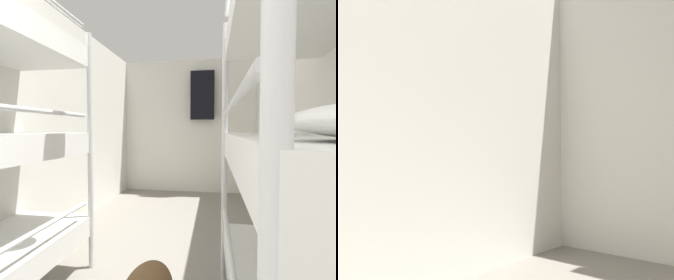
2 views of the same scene
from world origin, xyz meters
TOP-DOWN VIEW (x-y plane):
  - wall_left at (-1.28, 2.63)m, footprint 0.06×5.38m
  - wall_right at (1.28, 2.63)m, footprint 0.06×5.38m
  - wall_back at (0.00, 5.29)m, footprint 2.63×0.06m
  - bunk_stack_right_near at (0.91, 1.39)m, footprint 0.71×1.78m
  - hanging_coat at (0.27, 5.14)m, footprint 0.44×0.12m

SIDE VIEW (x-z plane):
  - bunk_stack_right_near at x=0.91m, z-range 0.08..2.15m
  - wall_back at x=0.00m, z-range 0.00..2.55m
  - wall_left at x=-1.28m, z-range 0.00..2.55m
  - wall_right at x=1.28m, z-range 0.00..2.55m
  - hanging_coat at x=0.27m, z-range 1.40..2.30m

